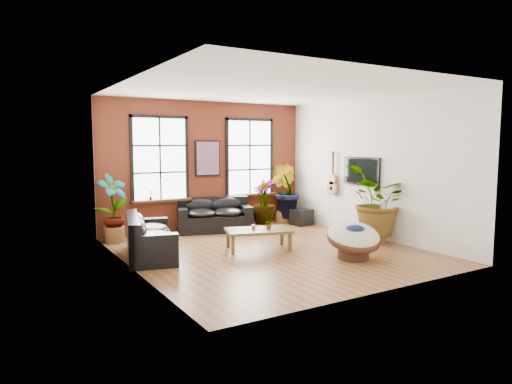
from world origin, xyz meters
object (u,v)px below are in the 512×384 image
coffee_table (258,232)px  papasan_chair (354,238)px  sofa_left (148,238)px  sofa_back (214,216)px

coffee_table → papasan_chair: papasan_chair is taller
sofa_left → sofa_back: bearing=-38.4°
coffee_table → papasan_chair: bearing=-35.0°
sofa_back → sofa_left: (-2.43, -1.85, -0.01)m
sofa_left → coffee_table: size_ratio=1.45×
sofa_back → coffee_table: sofa_back is taller
sofa_back → coffee_table: size_ratio=1.33×
coffee_table → papasan_chair: 2.10m
sofa_back → papasan_chair: size_ratio=1.50×
coffee_table → papasan_chair: (1.25, -1.69, 0.02)m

